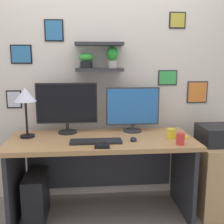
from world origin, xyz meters
The scene contains 15 objects.
ground_plane centered at (0.00, 0.00, 0.00)m, with size 8.00×8.00×0.00m, color gray.
back_wall_assembly centered at (0.00, 0.44, 1.35)m, with size 4.40×0.24×2.70m.
desk centered at (0.00, 0.06, 0.54)m, with size 1.67×0.68×0.75m.
monitor_left centered at (-0.32, 0.22, 1.02)m, with size 0.58×0.18×0.48m.
monitor_right centered at (0.32, 0.22, 0.98)m, with size 0.52×0.18×0.43m.
keyboard centered at (-0.05, -0.13, 0.76)m, with size 0.44×0.14×0.02m, color black.
computer_mouse centered at (0.27, -0.11, 0.77)m, with size 0.06×0.09×0.03m, color black.
desk_lamp centered at (-0.67, 0.09, 1.11)m, with size 0.20×0.20×0.45m.
cell_phone centered at (0.74, -0.01, 0.76)m, with size 0.07×0.14×0.01m, color yellow.
coffee_mug centered at (0.62, -0.06, 0.80)m, with size 0.08×0.08×0.09m, color yellow.
pen_cup centered at (0.64, -0.25, 0.80)m, with size 0.07×0.07×0.10m, color red.
scissors_tray centered at (-0.01, -0.27, 0.76)m, with size 0.12×0.08×0.02m, color black.
drawer_cabinet centered at (1.12, 0.00, 0.33)m, with size 0.44×0.50×0.67m, color tan.
printer centered at (1.12, 0.00, 0.75)m, with size 0.38×0.34×0.17m, color black.
computer_tower_left centered at (-0.60, -0.02, 0.22)m, with size 0.18×0.40×0.44m, color black.
Camera 1 is at (-0.11, -2.37, 1.44)m, focal length 43.73 mm.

